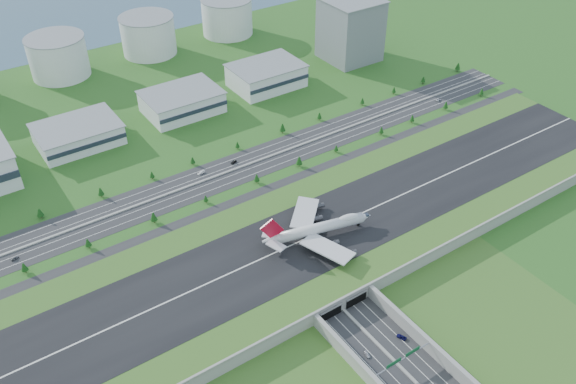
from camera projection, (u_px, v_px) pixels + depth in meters
ground at (290, 256)px, 355.16m from camera, size 1200.00×1200.00×0.00m
airfield_deck at (290, 251)px, 352.63m from camera, size 520.00×100.00×9.20m
underpass_road at (408, 370)px, 287.31m from camera, size 38.80×120.40×8.00m
sign_gantry_near at (403, 359)px, 288.09m from camera, size 38.70×0.70×9.80m
north_expressway at (212, 178)px, 418.00m from camera, size 560.00×36.00×0.12m
tree_row at (222, 169)px, 418.85m from camera, size 504.09×48.59×8.24m
hangar_mid_a at (78, 134)px, 449.48m from camera, size 58.00×42.00×15.00m
hangar_mid_b at (182, 102)px, 487.01m from camera, size 58.00×42.00×17.00m
hangar_mid_c at (266, 76)px, 522.31m from camera, size 58.00×42.00×19.00m
office_tower at (350, 30)px, 557.43m from camera, size 46.00×46.00×55.00m
fuel_tank_b at (58, 57)px, 534.10m from camera, size 50.00×50.00×35.00m
fuel_tank_c at (148, 35)px, 572.24m from camera, size 50.00×50.00×35.00m
fuel_tank_d at (227, 17)px, 610.38m from camera, size 50.00×50.00×35.00m
bay_water at (46, 10)px, 672.80m from camera, size 1200.00×260.00×0.06m
boeing_747 at (318, 228)px, 353.69m from camera, size 68.84×64.34×21.61m
car_0 at (367, 354)px, 298.04m from camera, size 2.82×4.63×1.47m
car_2 at (402, 337)px, 306.55m from camera, size 4.03×5.73×1.45m
car_4 at (15, 258)px, 352.65m from camera, size 4.88×3.34×1.54m
car_5 at (234, 162)px, 432.05m from camera, size 5.22×3.10×1.62m
car_6 at (438, 100)px, 505.86m from camera, size 5.46×3.38×1.41m
car_7 at (201, 173)px, 421.59m from camera, size 5.83×3.13×1.61m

